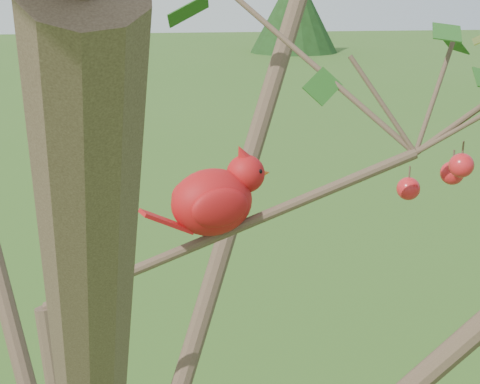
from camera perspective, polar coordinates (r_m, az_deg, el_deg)
The scene contains 3 objects.
crabapple_tree at distance 0.97m, azimuth -13.55°, elevation -3.46°, with size 2.35×2.05×2.95m.
cardinal at distance 1.07m, azimuth -2.04°, elevation -0.52°, with size 0.22×0.14×0.16m.
distant_trees at distance 24.98m, azimuth -6.03°, elevation 14.47°, with size 40.12×9.09×3.33m.
Camera 1 is at (0.11, -0.93, 2.45)m, focal length 50.00 mm.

